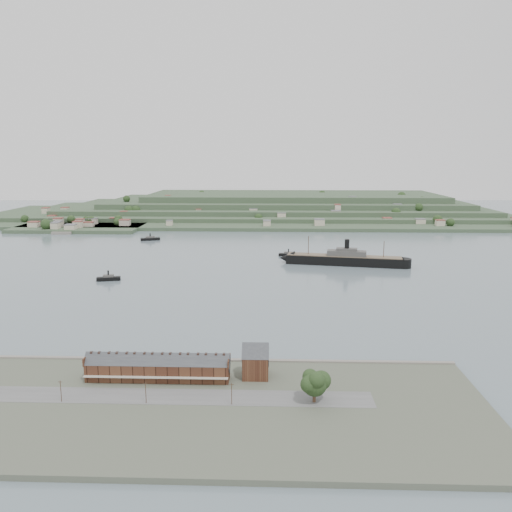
{
  "coord_description": "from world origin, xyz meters",
  "views": [
    {
      "loc": [
        33.83,
        -346.4,
        86.84
      ],
      "look_at": [
        21.12,
        30.0,
        11.22
      ],
      "focal_mm": 35.0,
      "sensor_mm": 36.0,
      "label": 1
    }
  ],
  "objects_px": {
    "gabled_building": "(256,361)",
    "steamship": "(341,259)",
    "tugboat": "(109,278)",
    "terrace_row": "(158,368)",
    "fig_tree": "(315,383)"
  },
  "relations": [
    {
      "from": "steamship",
      "to": "fig_tree",
      "type": "relative_size",
      "value": 8.64
    },
    {
      "from": "terrace_row",
      "to": "steamship",
      "type": "xyz_separation_m",
      "value": [
        99.28,
        219.78,
        -2.16
      ]
    },
    {
      "from": "tugboat",
      "to": "fig_tree",
      "type": "xyz_separation_m",
      "value": [
        131.59,
        -178.06,
        7.62
      ]
    },
    {
      "from": "tugboat",
      "to": "fig_tree",
      "type": "distance_m",
      "value": 221.54
    },
    {
      "from": "terrace_row",
      "to": "tugboat",
      "type": "distance_m",
      "value": 177.19
    },
    {
      "from": "fig_tree",
      "to": "terrace_row",
      "type": "bearing_deg",
      "value": 164.43
    },
    {
      "from": "terrace_row",
      "to": "steamship",
      "type": "bearing_deg",
      "value": 65.69
    },
    {
      "from": "tugboat",
      "to": "gabled_building",
      "type": "bearing_deg",
      "value": -55.08
    },
    {
      "from": "terrace_row",
      "to": "gabled_building",
      "type": "height_order",
      "value": "gabled_building"
    },
    {
      "from": "steamship",
      "to": "tugboat",
      "type": "height_order",
      "value": "steamship"
    },
    {
      "from": "steamship",
      "to": "tugboat",
      "type": "distance_m",
      "value": 181.4
    },
    {
      "from": "tugboat",
      "to": "terrace_row",
      "type": "bearing_deg",
      "value": -65.83
    },
    {
      "from": "gabled_building",
      "to": "steamship",
      "type": "xyz_separation_m",
      "value": [
        61.78,
        215.76,
        -3.51
      ]
    },
    {
      "from": "gabled_building",
      "to": "steamship",
      "type": "height_order",
      "value": "steamship"
    },
    {
      "from": "terrace_row",
      "to": "steamship",
      "type": "height_order",
      "value": "steamship"
    }
  ]
}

